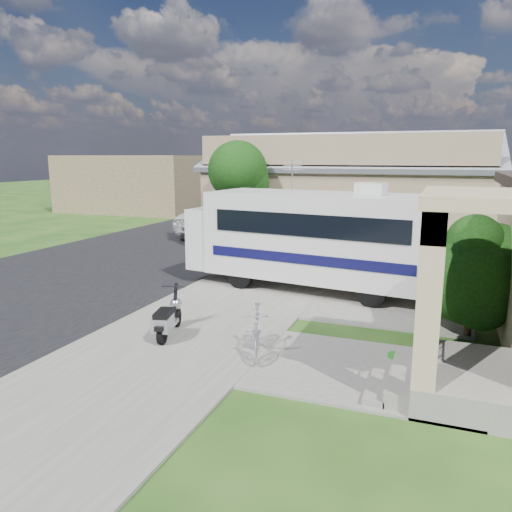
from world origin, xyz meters
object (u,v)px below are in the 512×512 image
(shrub, at_px, (475,275))
(scooter, at_px, (168,319))
(motorhome, at_px, (312,236))
(van, at_px, (262,207))
(garden_hose, at_px, (398,360))
(pickup_truck, at_px, (232,219))
(bicycle, at_px, (257,334))

(shrub, height_order, scooter, shrub)
(motorhome, distance_m, van, 16.87)
(scooter, relative_size, garden_hose, 3.89)
(pickup_truck, bearing_deg, motorhome, 138.09)
(scooter, distance_m, garden_hose, 4.86)
(van, xyz_separation_m, garden_hose, (10.23, -20.04, -0.74))
(shrub, bearing_deg, scooter, -157.58)
(bicycle, xyz_separation_m, garden_hose, (2.68, 0.59, -0.39))
(bicycle, distance_m, pickup_truck, 15.41)
(shrub, xyz_separation_m, scooter, (-6.18, -2.55, -0.94))
(van, bearing_deg, garden_hose, -55.44)
(pickup_truck, bearing_deg, shrub, 145.24)
(pickup_truck, relative_size, van, 1.09)
(scooter, xyz_separation_m, van, (-5.40, 20.43, 0.37))
(scooter, bearing_deg, motorhome, 56.49)
(bicycle, height_order, pickup_truck, pickup_truck)
(motorhome, bearing_deg, pickup_truck, 133.86)
(motorhome, bearing_deg, bicycle, -79.21)
(pickup_truck, xyz_separation_m, garden_hose, (9.31, -13.31, -0.78))
(van, bearing_deg, pickup_truck, -74.68)
(shrub, bearing_deg, garden_hose, -121.89)
(motorhome, height_order, shrub, motorhome)
(motorhome, xyz_separation_m, pickup_truck, (-6.30, 8.49, -0.76))
(scooter, xyz_separation_m, bicycle, (2.16, -0.21, 0.02))
(motorhome, height_order, garden_hose, motorhome)
(shrub, bearing_deg, motorhome, 148.69)
(motorhome, height_order, bicycle, motorhome)
(pickup_truck, bearing_deg, scooter, 119.61)
(motorhome, height_order, van, motorhome)
(motorhome, xyz_separation_m, garden_hose, (3.01, -4.82, -1.54))
(shrub, distance_m, pickup_truck, 15.43)
(motorhome, distance_m, shrub, 5.10)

